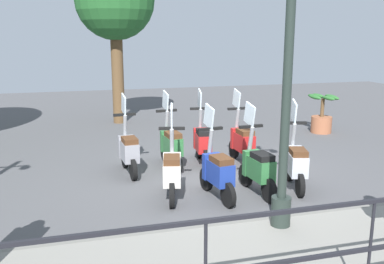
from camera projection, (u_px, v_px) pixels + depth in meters
The scene contains 14 objects.
ground_plane at pixel (220, 179), 8.07m from camera, with size 28.00×28.00×0.00m, color #4C4C4F.
promenade_walkway at pixel (307, 257), 5.09m from camera, with size 2.20×20.00×0.15m.
fence_railing at pixel (372, 231), 3.93m from camera, with size 0.04×16.03×1.07m.
lamp_post_near at pixel (287, 87), 5.37m from camera, with size 0.26×0.90×4.23m.
tree_distant at pixel (115, 2), 12.46m from camera, with size 2.32×2.32×4.81m.
potted_palm at pixel (322, 117), 11.81m from camera, with size 1.06×0.66×1.05m.
scooter_near_0 at pixel (296, 162), 7.48m from camera, with size 1.20×0.53×1.54m.
scooter_near_1 at pixel (258, 167), 7.22m from camera, with size 1.23×0.44×1.54m.
scooter_near_2 at pixel (217, 171), 7.02m from camera, with size 1.23×0.44×1.54m.
scooter_near_3 at pixel (172, 170), 7.04m from camera, with size 1.21×0.51×1.54m.
scooter_far_0 at pixel (242, 141), 8.97m from camera, with size 1.23×0.44×1.54m.
scooter_far_1 at pixel (202, 141), 8.96m from camera, with size 1.23×0.44×1.54m.
scooter_far_2 at pixel (171, 144), 8.72m from camera, with size 1.23×0.44×1.54m.
scooter_far_3 at pixel (128, 150), 8.28m from camera, with size 1.23×0.44×1.54m.
Camera 1 is at (-7.25, 2.56, 2.67)m, focal length 40.00 mm.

